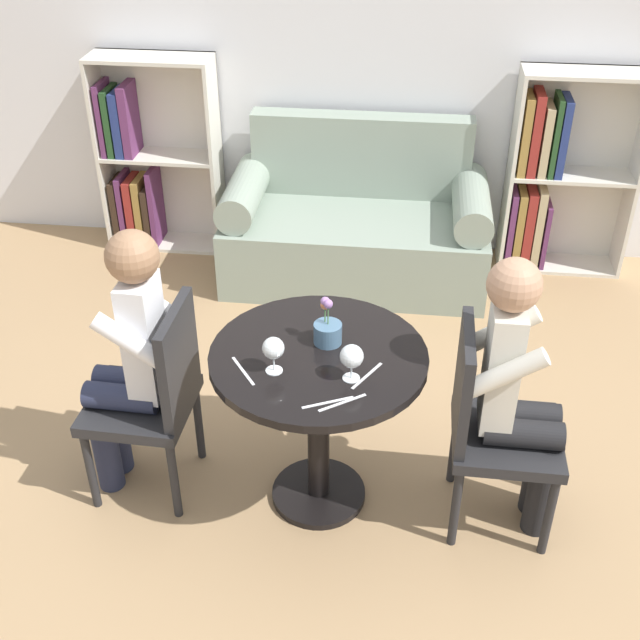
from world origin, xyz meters
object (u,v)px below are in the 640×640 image
Objects in this scene: chair_left at (155,393)px; chair_right at (489,422)px; flower_vase at (328,330)px; bookshelf_left at (148,162)px; bookshelf_right at (553,177)px; couch at (356,227)px; person_right at (519,395)px; person_left at (129,359)px; wine_glass_left at (273,349)px; wine_glass_right at (352,357)px.

chair_right is at bearing 91.08° from chair_left.
flower_vase reaches higher than chair_right.
bookshelf_right is (2.52, -0.00, 0.03)m from bookshelf_left.
chair_left is at bearing -129.87° from bookshelf_right.
bookshelf_left reaches higher than couch.
couch is 1.26× the size of bookshelf_left.
person_left is at bearing 89.35° from person_right.
flower_vase reaches higher than wine_glass_left.
person_left reaches higher than chair_right.
wine_glass_right is (-1.02, -2.34, 0.26)m from bookshelf_right.
wine_glass_left is (0.52, -0.13, 0.36)m from chair_left.
bookshelf_left is 3.07m from person_right.
chair_left is 0.77m from flower_vase.
wine_glass_left reaches higher than wine_glass_right.
person_right is (1.52, -0.03, -0.01)m from person_left.
flower_vase is at bearing 82.83° from person_right.
chair_right reaches higher than wine_glass_right.
bookshelf_left is 1.02× the size of person_right.
bookshelf_right is at bearing -0.04° from bookshelf_left.
person_left is 6.38× the size of flower_vase.
bookshelf_right is 1.37× the size of chair_left.
person_right reaches higher than wine_glass_right.
bookshelf_left reaches higher than flower_vase.
person_right is at bearing -46.27° from bookshelf_left.
chair_right is at bearing 7.67° from wine_glass_left.
chair_right is 0.72m from flower_vase.
bookshelf_left is 2.79m from wine_glass_right.
bookshelf_left is 2.54m from flower_vase.
flower_vase is at bearing -89.21° from couch.
couch is at bearing 162.88° from chair_left.
bookshelf_left reaches higher than chair_right.
wine_glass_left is (-0.82, -0.11, 0.36)m from chair_right.
wine_glass_left is 1.01× the size of wine_glass_right.
flower_vase reaches higher than wine_glass_right.
chair_left is 6.23× the size of wine_glass_left.
person_left reaches higher than wine_glass_right.
couch reaches higher than chair_right.
flower_vase is at bearing 98.17° from chair_left.
couch is 1.73× the size of chair_left.
bookshelf_right is 1.02× the size of person_right.
person_right is at bearing -7.62° from flower_vase.
wine_glass_right is at bearing -86.23° from couch.
bookshelf_left is 1.00× the size of bookshelf_right.
person_right is at bearing 6.84° from wine_glass_left.
flower_vase is (0.17, 0.21, -0.04)m from wine_glass_left.
chair_left is at bearing 165.67° from wine_glass_left.
chair_right is 0.65m from wine_glass_right.
wine_glass_left is (-1.31, -2.32, 0.26)m from bookshelf_right.
couch reaches higher than chair_left.
couch is at bearing 90.79° from flower_vase.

